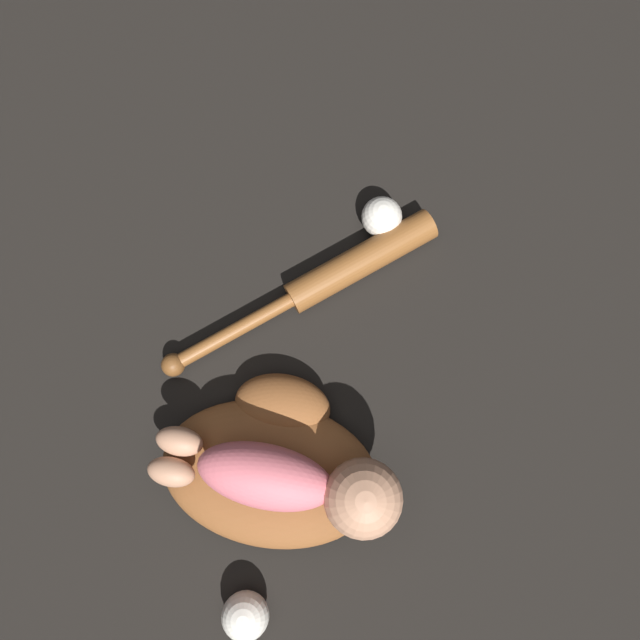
% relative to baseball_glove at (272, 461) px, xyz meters
% --- Properties ---
extents(ground_plane, '(6.00, 6.00, 0.00)m').
position_rel_baseball_glove_xyz_m(ground_plane, '(0.02, 0.02, -0.04)').
color(ground_plane, black).
extents(baseball_glove, '(0.37, 0.30, 0.08)m').
position_rel_baseball_glove_xyz_m(baseball_glove, '(0.00, 0.00, 0.00)').
color(baseball_glove, brown).
rests_on(baseball_glove, ground).
extents(baby_figure, '(0.38, 0.15, 0.11)m').
position_rel_baseball_glove_xyz_m(baby_figure, '(0.05, -0.03, 0.09)').
color(baby_figure, '#D16670').
rests_on(baby_figure, baseball_glove).
extents(baseball_bat, '(0.45, 0.31, 0.05)m').
position_rel_baseball_glove_xyz_m(baseball_bat, '(0.08, 0.31, -0.01)').
color(baseball_bat, brown).
rests_on(baseball_bat, ground).
extents(baseball, '(0.07, 0.07, 0.07)m').
position_rel_baseball_glove_xyz_m(baseball, '(0.16, 0.42, -0.00)').
color(baseball, silver).
rests_on(baseball, ground).
extents(baseball_spare, '(0.07, 0.07, 0.07)m').
position_rel_baseball_glove_xyz_m(baseball_spare, '(-0.02, -0.23, -0.00)').
color(baseball_spare, silver).
rests_on(baseball_spare, ground).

